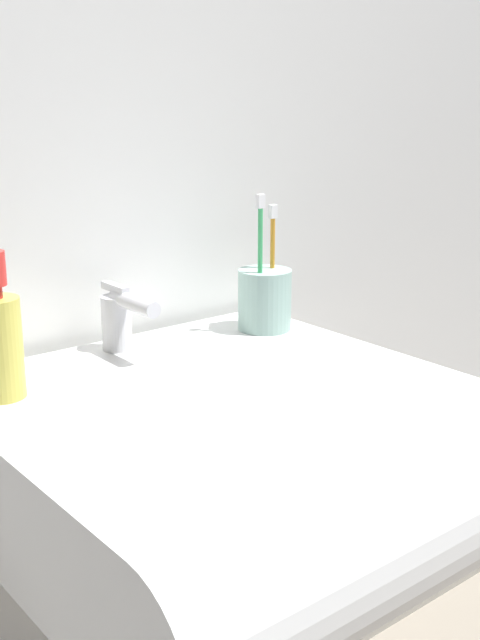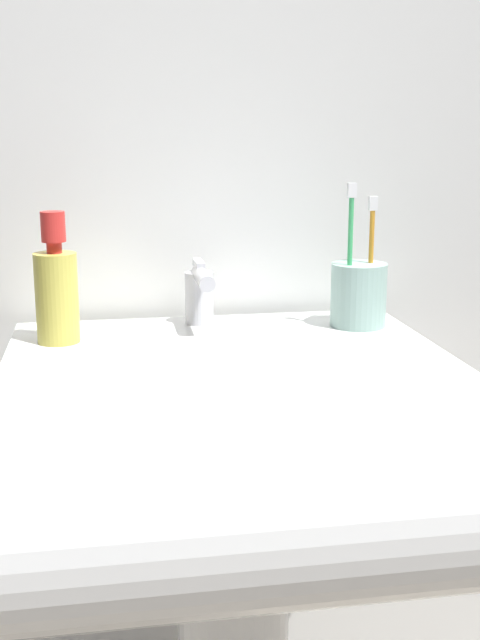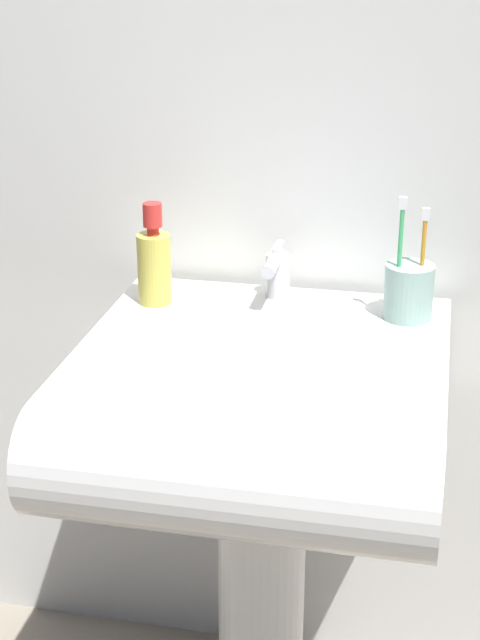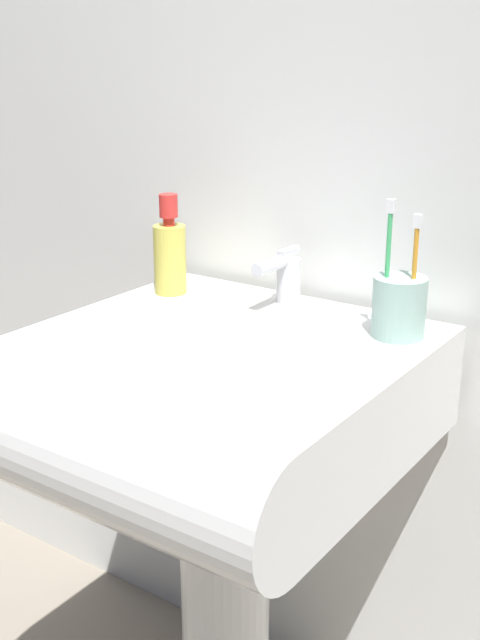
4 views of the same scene
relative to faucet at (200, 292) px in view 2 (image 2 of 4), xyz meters
name	(u,v)px [view 2 (image 2 of 4)]	position (x,y,z in m)	size (l,w,h in m)	color
wall_back	(199,54)	(0.02, 0.10, 0.34)	(5.00, 0.05, 2.40)	silver
sink_basin	(241,444)	(0.02, -0.26, -0.13)	(0.56, 0.59, 0.16)	white
faucet	(200,292)	(0.00, 0.00, 0.00)	(0.04, 0.12, 0.09)	silver
toothbrush_cup	(358,293)	(0.23, -0.04, 0.00)	(0.08, 0.08, 0.21)	#99BFB2
soap_bottle	(57,291)	(-0.20, -0.06, 0.02)	(0.06, 0.06, 0.17)	gold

